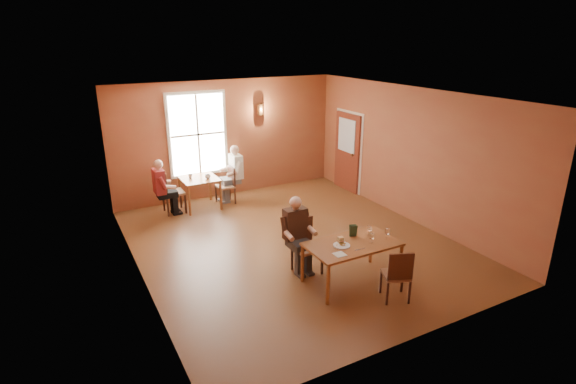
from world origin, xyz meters
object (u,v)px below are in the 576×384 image
main_table (351,262)px  chair_diner_main (307,247)px  chair_empty (396,274)px  diner_main (308,239)px  second_table (200,193)px  diner_maroon (172,186)px  diner_white (226,177)px  chair_diner_white (225,185)px  chair_diner_maroon (173,192)px

main_table → chair_diner_main: 0.83m
chair_empty → diner_main: bearing=143.5°
diner_main → second_table: 4.10m
main_table → diner_maroon: (-1.85, 4.65, 0.30)m
second_table → diner_white: diner_white is taller
main_table → diner_white: 4.69m
second_table → chair_diner_white: chair_diner_white is taller
main_table → chair_empty: chair_empty is taller
diner_main → main_table: bearing=128.9°
main_table → chair_empty: (0.31, -0.76, 0.08)m
diner_main → diner_white: size_ratio=0.95×
diner_main → diner_white: 4.03m
chair_diner_main → second_table: chair_diner_main is taller
diner_maroon → chair_empty: bearing=21.7°
chair_empty → chair_diner_white: (-0.83, 5.42, 0.02)m
diner_main → chair_diner_maroon: (-1.32, 4.03, -0.14)m
chair_diner_main → diner_main: size_ratio=0.74×
main_table → diner_white: (-0.49, 4.65, 0.33)m
main_table → diner_main: 0.85m
main_table → chair_diner_white: size_ratio=1.67×
diner_white → chair_diner_maroon: diner_white is taller
chair_empty → chair_diner_white: size_ratio=0.96×
second_table → chair_diner_white: (0.65, 0.00, 0.09)m
chair_diner_maroon → second_table: bearing=90.0°
chair_diner_white → diner_maroon: (-1.33, 0.00, 0.19)m
main_table → chair_empty: bearing=-68.0°
chair_diner_main → chair_empty: bearing=119.8°
chair_diner_white → chair_diner_maroon: chair_diner_maroon is taller
second_table → diner_white: 0.75m
chair_diner_main → second_table: bearing=-80.5°
chair_diner_main → chair_diner_white: chair_diner_main is taller
chair_diner_maroon → diner_white: bearing=90.0°
chair_diner_main → diner_maroon: bearing=-71.3°
diner_main → chair_diner_maroon: size_ratio=1.27×
chair_empty → chair_diner_maroon: chair_diner_maroon is taller
main_table → chair_diner_maroon: (-1.82, 4.65, 0.16)m
main_table → diner_main: diner_main is taller
chair_diner_main → diner_white: size_ratio=0.70×
main_table → diner_main: bearing=128.9°
chair_empty → second_table: (-1.48, 5.42, -0.07)m
chair_diner_main → second_table: (-0.67, 4.00, -0.11)m
chair_diner_main → chair_diner_maroon: size_ratio=0.94×
main_table → chair_diner_main: bearing=127.6°
diner_white → second_table: bearing=90.0°
chair_diner_maroon → chair_empty: bearing=21.5°
diner_white → diner_maroon: bearing=90.0°
diner_white → chair_diner_main: bearing=179.9°
chair_diner_white → diner_white: size_ratio=0.67×
chair_diner_white → diner_maroon: bearing=90.0°
main_table → chair_diner_white: 4.68m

